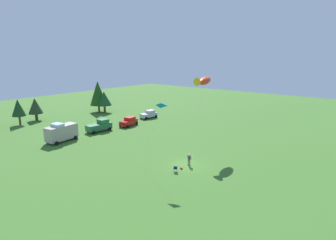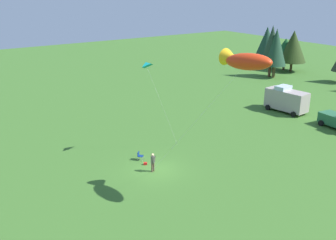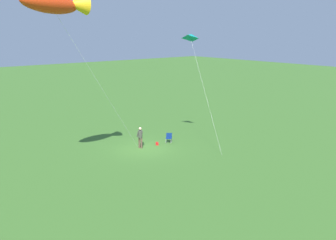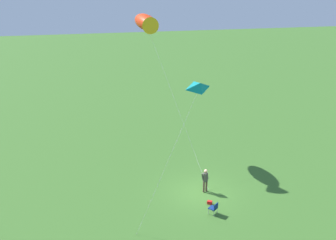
{
  "view_description": "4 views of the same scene",
  "coord_description": "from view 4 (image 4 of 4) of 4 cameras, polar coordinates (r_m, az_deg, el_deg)",
  "views": [
    {
      "loc": [
        -27.9,
        -18.94,
        14.57
      ],
      "look_at": [
        -0.93,
        2.53,
        6.21
      ],
      "focal_mm": 28.0,
      "sensor_mm": 36.0,
      "label": 1
    },
    {
      "loc": [
        27.02,
        -16.91,
        15.86
      ],
      "look_at": [
        -1.03,
        2.05,
        4.08
      ],
      "focal_mm": 42.0,
      "sensor_mm": 36.0,
      "label": 2
    },
    {
      "loc": [
        17.74,
        24.7,
        9.41
      ],
      "look_at": [
        0.22,
        3.34,
        3.02
      ],
      "focal_mm": 42.0,
      "sensor_mm": 36.0,
      "label": 3
    },
    {
      "loc": [
        -23.0,
        7.31,
        14.5
      ],
      "look_at": [
        -3.13,
        3.03,
        6.86
      ],
      "focal_mm": 42.0,
      "sensor_mm": 36.0,
      "label": 4
    }
  ],
  "objects": [
    {
      "name": "person_kite_flyer",
      "position": [
        27.81,
        5.44,
        -8.49
      ],
      "size": [
        0.42,
        0.61,
        1.74
      ],
      "rotation": [
        0.0,
        0.0,
        0.3
      ],
      "color": "brown",
      "rests_on": "ground"
    },
    {
      "name": "backpack_on_grass",
      "position": [
        26.94,
        6.07,
        -11.81
      ],
      "size": [
        0.36,
        0.39,
        0.22
      ],
      "primitive_type": "cube",
      "rotation": [
        0.0,
        0.0,
        1.0
      ],
      "color": "red",
      "rests_on": "ground"
    },
    {
      "name": "ground_plane",
      "position": [
        28.15,
        4.76,
        -10.48
      ],
      "size": [
        160.0,
        160.0,
        0.0
      ],
      "primitive_type": "plane",
      "color": "#3A6726"
    },
    {
      "name": "kite_delta_teal",
      "position": [
        20.91,
        4.69,
        4.79
      ],
      "size": [
        1.1,
        4.34,
        9.2
      ],
      "color": "#0E8B8B",
      "rests_on": "ground"
    },
    {
      "name": "kite_large_fish",
      "position": [
        31.37,
        -3.15,
        13.92
      ],
      "size": [
        10.05,
        4.02,
        11.61
      ],
      "color": "red",
      "rests_on": "ground"
    },
    {
      "name": "folding_chair",
      "position": [
        25.76,
        6.72,
        -12.51
      ],
      "size": [
        0.68,
        0.68,
        0.82
      ],
      "rotation": [
        0.0,
        0.0,
        0.74
      ],
      "color": "navy",
      "rests_on": "ground"
    }
  ]
}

